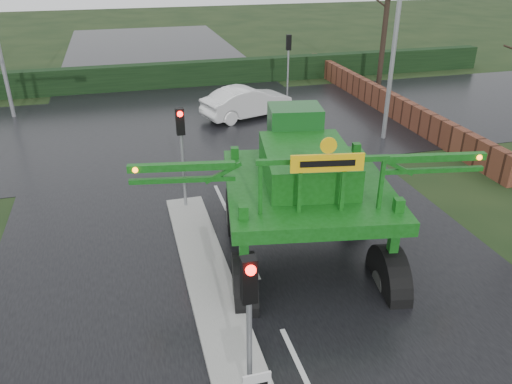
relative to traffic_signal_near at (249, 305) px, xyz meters
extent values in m
plane|color=black|center=(1.30, 1.01, -2.59)|extent=(140.00, 140.00, 0.00)
cube|color=black|center=(1.30, 11.01, -2.59)|extent=(14.00, 80.00, 0.02)
cube|color=black|center=(1.30, 17.01, -2.58)|extent=(80.00, 12.00, 0.02)
cube|color=gray|center=(0.00, 4.01, -2.51)|extent=(1.20, 10.00, 0.16)
cube|color=black|center=(1.30, 25.01, -1.84)|extent=(44.00, 0.90, 1.50)
cube|color=#592D1E|center=(11.80, 17.01, -1.99)|extent=(0.40, 20.00, 1.20)
cylinder|color=gray|center=(0.00, 0.01, -0.84)|extent=(0.10, 0.10, 3.50)
cube|color=black|center=(0.00, 0.01, 0.51)|extent=(0.26, 0.22, 0.85)
sphere|color=#FF0C07|center=(0.00, -0.12, 0.79)|extent=(0.18, 0.18, 0.18)
cylinder|color=gray|center=(0.00, 8.51, -0.84)|extent=(0.10, 0.10, 3.50)
cube|color=black|center=(0.00, 8.51, 0.51)|extent=(0.26, 0.22, 0.85)
sphere|color=#FF0C07|center=(0.00, 8.38, 0.79)|extent=(0.18, 0.18, 0.18)
cylinder|color=gray|center=(7.80, 21.01, -0.84)|extent=(0.10, 0.10, 3.50)
cube|color=black|center=(7.80, 21.01, 0.51)|extent=(0.26, 0.22, 0.85)
sphere|color=#FF0C07|center=(7.80, 21.14, 0.79)|extent=(0.18, 0.18, 0.18)
cylinder|color=gray|center=(9.80, 13.01, 2.41)|extent=(0.20, 0.20, 10.00)
cylinder|color=black|center=(14.30, 22.01, 2.41)|extent=(0.32, 0.32, 10.00)
cylinder|color=black|center=(-0.73, 5.81, -1.54)|extent=(0.94, 2.17, 2.10)
cylinder|color=#595B56|center=(-0.73, 5.81, -1.54)|extent=(0.74, 0.83, 0.74)
cube|color=#0D4D0D|center=(-0.73, 5.81, -0.22)|extent=(0.27, 0.27, 2.42)
cylinder|color=black|center=(2.99, 5.15, -1.54)|extent=(0.94, 2.17, 2.10)
cylinder|color=#595B56|center=(2.99, 5.15, -1.54)|extent=(0.74, 0.83, 0.74)
cube|color=#0D4D0D|center=(2.99, 5.15, -0.22)|extent=(0.27, 0.27, 2.42)
cylinder|color=black|center=(-1.39, 2.08, -1.54)|extent=(0.94, 2.17, 2.10)
cylinder|color=#595B56|center=(-1.39, 2.08, -1.54)|extent=(0.74, 0.83, 0.74)
cube|color=#0D4D0D|center=(-1.39, 2.08, -0.22)|extent=(0.27, 0.27, 2.42)
cylinder|color=black|center=(2.33, 1.42, -1.54)|extent=(0.94, 2.17, 2.10)
cylinder|color=#595B56|center=(2.33, 1.42, -1.54)|extent=(0.74, 0.83, 0.74)
cube|color=#0D4D0D|center=(2.33, 1.42, -0.22)|extent=(0.27, 0.27, 2.42)
cube|color=#0D4D0D|center=(0.80, 3.61, 0.46)|extent=(5.23, 5.74, 0.37)
cube|color=#0D4D0D|center=(0.84, 3.82, 1.04)|extent=(2.83, 3.51, 0.95)
cube|color=#114B18|center=(1.20, 5.89, 1.41)|extent=(1.77, 1.52, 1.37)
cube|color=#0D4D0D|center=(0.51, 1.96, 1.98)|extent=(3.13, 0.67, 0.13)
cube|color=#0D4D0D|center=(-2.59, 3.78, 1.41)|extent=(2.72, 0.66, 0.19)
sphere|color=orange|center=(-3.74, 3.88, 1.41)|extent=(0.15, 0.15, 0.15)
cube|color=#0D4D0D|center=(4.04, 2.61, 1.41)|extent=(2.72, 0.66, 0.19)
sphere|color=orange|center=(5.16, 2.31, 1.41)|extent=(0.15, 0.15, 0.15)
cube|color=yellow|center=(0.43, 1.54, 2.09)|extent=(1.67, 0.36, 0.42)
cube|color=black|center=(0.43, 1.54, 2.09)|extent=(1.24, 0.23, 0.15)
cylinder|color=yellow|center=(0.43, 1.54, 2.51)|extent=(0.38, 0.11, 0.38)
imported|color=silver|center=(4.52, 17.76, -2.59)|extent=(5.03, 3.04, 1.57)
camera|label=1|loc=(-1.65, -6.46, 5.42)|focal=35.00mm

